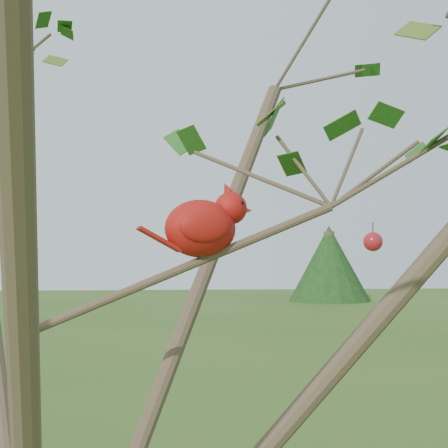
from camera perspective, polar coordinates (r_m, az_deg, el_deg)
The scene contains 3 objects.
crabapple_tree at distance 1.15m, azimuth -15.11°, elevation -1.84°, with size 2.35×2.05×2.95m.
cardinal at distance 1.24m, azimuth -1.82°, elevation -0.14°, with size 0.24×0.14×0.17m.
distant_trees at distance 26.44m, azimuth -8.35°, elevation -4.18°, with size 38.07×10.53×3.67m.
Camera 1 is at (0.21, -1.16, 2.10)m, focal length 50.00 mm.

